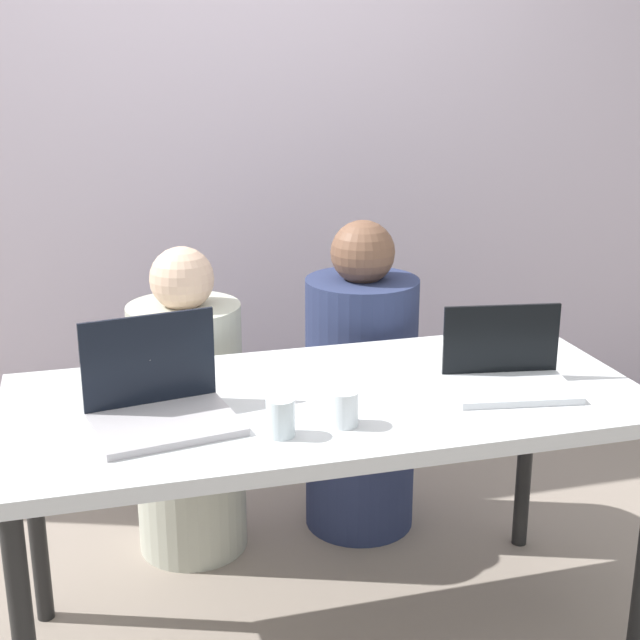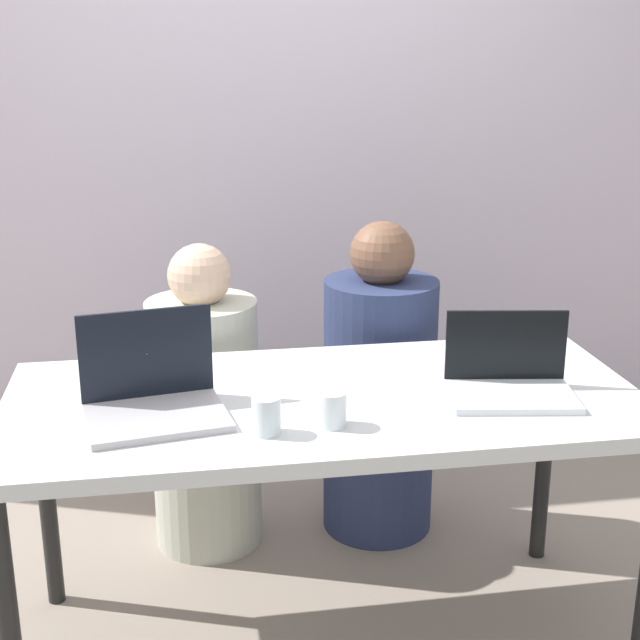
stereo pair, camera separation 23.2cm
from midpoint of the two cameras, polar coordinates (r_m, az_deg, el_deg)
name	(u,v)px [view 2 (the right image)]	position (r m, az deg, el deg)	size (l,w,h in m)	color
back_wall	(262,147)	(3.63, -1.86, 11.01)	(4.50, 0.10, 2.46)	silver
desk	(325,419)	(2.34, 3.17, -6.39)	(1.64, 0.76, 0.75)	silver
person_on_left	(205,414)	(2.95, -5.13, -6.08)	(0.37, 0.37, 1.03)	#B6B9A8
person_on_right	(379,397)	(3.04, 6.01, -4.95)	(0.40, 0.40, 1.08)	navy
laptop_front_right	(510,378)	(2.37, 14.83, -3.67)	(0.35, 0.26, 0.21)	silver
laptop_front_left	(153,394)	(2.19, -7.67, -4.80)	(0.37, 0.31, 0.24)	#B4AFB4
water_glass_left	(266,418)	(2.07, -0.24, -6.34)	(0.07, 0.07, 0.09)	silver
water_glass_center	(332,411)	(2.12, 3.91, -5.91)	(0.07, 0.07, 0.09)	white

